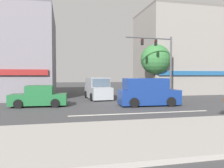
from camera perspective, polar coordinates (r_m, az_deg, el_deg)
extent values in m
plane|color=#3D3D3F|center=(16.96, 3.69, -5.65)|extent=(120.00, 120.00, 0.00)
cube|color=silver|center=(13.68, 7.87, -7.55)|extent=(9.00, 0.24, 0.01)
cube|color=#9E9993|center=(9.25, 19.07, -11.92)|extent=(40.00, 5.00, 0.16)
cube|color=gray|center=(31.52, 19.08, 7.41)|extent=(12.79, 8.04, 10.48)
cube|color=#1E5184|center=(27.96, 23.47, 2.61)|extent=(12.15, 0.24, 0.50)
cube|color=#635F5B|center=(32.46, 19.21, 16.93)|extent=(12.79, 8.04, 0.30)
cylinder|color=#4C3823|center=(25.17, 11.25, 0.19)|extent=(0.32, 0.32, 2.89)
sphere|color=#337038|center=(25.22, 11.30, 6.34)|extent=(3.36, 3.36, 3.36)
cylinder|color=brown|center=(21.50, -21.58, 7.15)|extent=(0.22, 0.22, 8.45)
cube|color=#473828|center=(22.17, -21.73, 17.05)|extent=(1.40, 0.12, 0.10)
cylinder|color=#47474C|center=(22.76, 15.12, 4.11)|extent=(0.18, 0.18, 6.20)
cylinder|color=#47474C|center=(21.92, 9.68, 11.72)|extent=(4.80, 0.37, 0.12)
cube|color=black|center=(22.17, 11.39, 10.55)|extent=(0.21, 0.25, 0.60)
sphere|color=red|center=(22.15, 11.11, 11.04)|extent=(0.12, 0.12, 0.12)
sphere|color=black|center=(22.12, 11.11, 10.57)|extent=(0.12, 0.12, 0.12)
sphere|color=black|center=(22.10, 11.10, 10.11)|extent=(0.12, 0.12, 0.12)
cube|color=black|center=(21.57, 7.92, 10.81)|extent=(0.21, 0.25, 0.60)
sphere|color=red|center=(21.55, 7.62, 11.31)|extent=(0.12, 0.12, 0.12)
sphere|color=black|center=(21.52, 7.62, 10.83)|extent=(0.12, 0.12, 0.12)
sphere|color=black|center=(21.49, 7.62, 10.36)|extent=(0.12, 0.12, 0.12)
cube|color=navy|center=(17.16, 9.56, -3.35)|extent=(4.67, 2.03, 1.10)
cube|color=navy|center=(16.99, 8.64, -0.02)|extent=(3.27, 1.93, 0.90)
cube|color=#475666|center=(17.59, 13.63, 0.02)|extent=(0.13, 1.66, 0.76)
cylinder|color=black|center=(18.56, 12.74, -3.90)|extent=(0.73, 0.23, 0.72)
cylinder|color=black|center=(16.90, 15.19, -4.52)|extent=(0.73, 0.23, 0.72)
cylinder|color=black|center=(17.65, 4.17, -4.16)|extent=(0.73, 0.23, 0.72)
cylinder|color=black|center=(15.88, 5.83, -4.88)|extent=(0.73, 0.23, 0.72)
cube|color=#1E6033|center=(17.34, -18.56, -3.79)|extent=(4.20, 1.96, 0.80)
cube|color=#1E6033|center=(17.27, -18.26, -1.41)|extent=(2.00, 1.68, 0.64)
cube|color=#475666|center=(17.45, -21.41, -1.42)|extent=(0.15, 1.44, 0.54)
cylinder|color=black|center=(16.80, -23.33, -4.80)|extent=(0.65, 0.22, 0.64)
cylinder|color=black|center=(18.44, -22.02, -4.17)|extent=(0.65, 0.22, 0.64)
cylinder|color=black|center=(16.36, -14.64, -4.87)|extent=(0.65, 0.22, 0.64)
cylinder|color=black|center=(18.04, -14.11, -4.21)|extent=(0.65, 0.22, 0.64)
cube|color=#999EA3|center=(21.67, -3.72, -2.17)|extent=(2.17, 4.72, 1.10)
cube|color=#999EA3|center=(21.91, -3.91, 0.50)|extent=(2.03, 3.32, 0.90)
cube|color=#475666|center=(20.34, -2.88, 0.36)|extent=(1.66, 0.18, 0.76)
cylinder|color=black|center=(20.56, -0.31, -3.25)|extent=(0.25, 0.73, 0.72)
cylinder|color=black|center=(20.12, -5.35, -3.38)|extent=(0.25, 0.73, 0.72)
cylinder|color=black|center=(23.30, -2.32, -2.61)|extent=(0.25, 0.73, 0.72)
cylinder|color=black|center=(22.91, -6.78, -2.70)|extent=(0.25, 0.73, 0.72)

